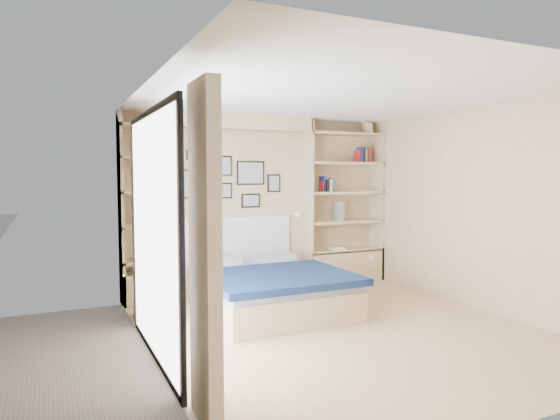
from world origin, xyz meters
name	(u,v)px	position (x,y,z in m)	size (l,w,h in m)	color
ground	(340,330)	(0.00, 0.00, 0.00)	(4.50, 4.50, 0.00)	tan
room_shell	(254,221)	(-0.39, 1.52, 1.08)	(4.50, 4.50, 4.50)	#D3B284
bed	(266,288)	(-0.39, 1.11, 0.27)	(1.71, 2.19, 1.07)	#D2B589
photo_gallery	(231,180)	(-0.45, 2.22, 1.60)	(1.48, 0.02, 0.82)	black
reading_lamps	(247,216)	(-0.30, 2.00, 1.10)	(1.92, 0.12, 0.15)	silver
shelf_decor	(332,173)	(1.12, 2.07, 1.70)	(3.56, 0.23, 2.03)	#A51E1E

